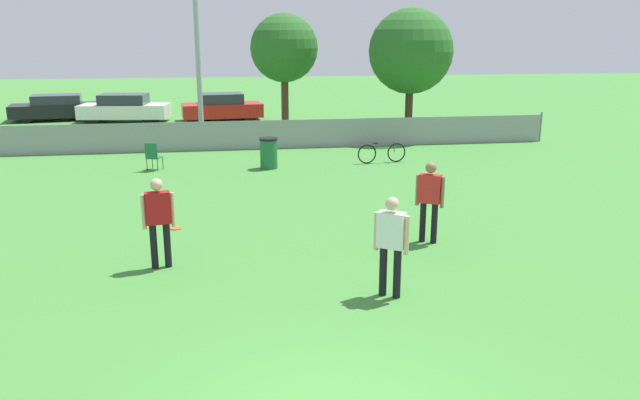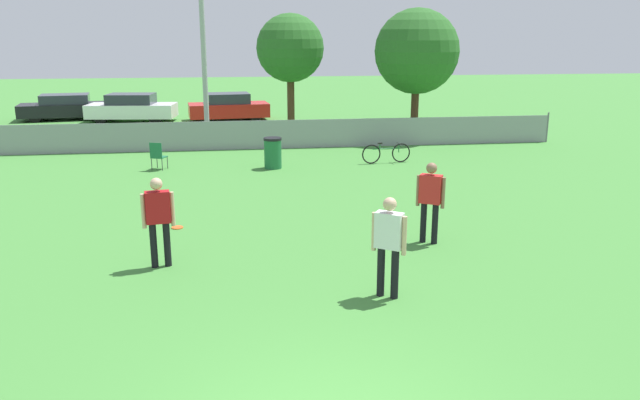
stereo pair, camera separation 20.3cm
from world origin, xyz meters
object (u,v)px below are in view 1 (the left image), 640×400
at_px(tree_far_right, 411,52).
at_px(trash_bin, 269,153).
at_px(tree_near_pole, 284,49).
at_px(parked_car_red, 222,107).
at_px(player_thrower_red, 159,216).
at_px(parked_car_dark, 57,108).
at_px(parked_car_white, 124,108).
at_px(folding_chair_sideline, 153,155).
at_px(light_pole, 196,18).
at_px(bicycle_sideline, 382,153).
at_px(player_defender_red, 430,196).
at_px(player_receiver_white, 391,239).
at_px(frisbee_disc, 176,228).

relative_size(tree_far_right, trash_bin, 5.26).
height_order(tree_near_pole, parked_car_red, tree_near_pole).
xyz_separation_m(player_thrower_red, parked_car_dark, (-7.09, 22.32, -0.38)).
xyz_separation_m(trash_bin, parked_car_white, (-6.30, 12.31, 0.18)).
xyz_separation_m(tree_near_pole, trash_bin, (-1.30, -7.37, -3.17)).
distance_m(tree_far_right, trash_bin, 8.82).
height_order(tree_near_pole, player_thrower_red, tree_near_pole).
height_order(player_thrower_red, folding_chair_sideline, player_thrower_red).
relative_size(player_thrower_red, folding_chair_sideline, 1.91).
distance_m(light_pole, parked_car_white, 9.20).
distance_m(bicycle_sideline, parked_car_white, 15.74).
height_order(light_pole, bicycle_sideline, light_pole).
distance_m(tree_near_pole, parked_car_white, 9.54).
bearing_deg(parked_car_red, parked_car_dark, 163.95).
xyz_separation_m(player_defender_red, parked_car_white, (-9.06, 20.38, -0.33)).
relative_size(player_receiver_white, folding_chair_sideline, 1.91).
distance_m(tree_near_pole, parked_car_dark, 13.08).
bearing_deg(trash_bin, player_defender_red, -71.10).
bearing_deg(folding_chair_sideline, player_receiver_white, 135.54).
height_order(frisbee_disc, parked_car_dark, parked_car_dark).
bearing_deg(trash_bin, parked_car_dark, 125.77).
xyz_separation_m(folding_chair_sideline, parked_car_white, (-2.57, 12.05, 0.19)).
bearing_deg(player_receiver_white, trash_bin, 131.06).
xyz_separation_m(light_pole, parked_car_white, (-3.99, 7.15, -4.20)).
distance_m(tree_far_right, player_defender_red, 14.08).
bearing_deg(tree_near_pole, parked_car_dark, 150.71).
bearing_deg(bicycle_sideline, tree_far_right, 57.97).
height_order(folding_chair_sideline, parked_car_white, parked_car_white).
bearing_deg(player_thrower_red, tree_far_right, 48.76).
height_order(light_pole, trash_bin, light_pole).
xyz_separation_m(light_pole, parked_car_dark, (-7.49, 8.43, -4.25)).
height_order(frisbee_disc, parked_car_white, parked_car_white).
distance_m(tree_near_pole, player_thrower_red, 16.80).
xyz_separation_m(tree_far_right, parked_car_red, (-7.79, 6.84, -2.92)).
xyz_separation_m(tree_far_right, trash_bin, (-6.33, -5.31, -3.08)).
height_order(player_defender_red, bicycle_sideline, player_defender_red).
distance_m(player_receiver_white, bicycle_sideline, 11.37).
xyz_separation_m(light_pole, player_receiver_white, (3.52, -15.86, -3.87)).
relative_size(folding_chair_sideline, parked_car_red, 0.22).
distance_m(trash_bin, parked_car_white, 13.83).
xyz_separation_m(light_pole, bicycle_sideline, (6.21, -4.84, -4.54)).
bearing_deg(player_thrower_red, parked_car_white, 91.25).
bearing_deg(parked_car_white, light_pole, -54.07).
distance_m(tree_near_pole, player_defender_red, 15.74).
bearing_deg(trash_bin, frisbee_disc, -112.56).
relative_size(tree_far_right, bicycle_sideline, 3.08).
bearing_deg(light_pole, parked_car_dark, 131.62).
distance_m(frisbee_disc, bicycle_sideline, 9.28).
height_order(trash_bin, parked_car_red, parked_car_red).
relative_size(light_pole, tree_near_pole, 1.60).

